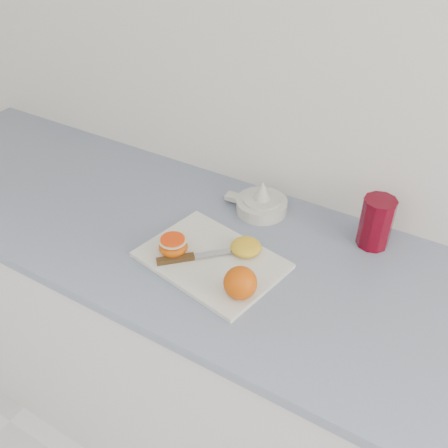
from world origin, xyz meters
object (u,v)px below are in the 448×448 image
(counter, at_px, (268,378))
(red_tumbler, at_px, (376,224))
(citrus_juicer, at_px, (261,203))
(cutting_board, at_px, (211,260))
(half_orange, at_px, (173,246))

(counter, xyz_separation_m, red_tumbler, (0.17, 0.21, 0.51))
(citrus_juicer, xyz_separation_m, red_tumbler, (0.31, 0.02, 0.04))
(cutting_board, relative_size, red_tumbler, 2.46)
(half_orange, distance_m, citrus_juicer, 0.30)
(counter, relative_size, red_tumbler, 19.35)
(cutting_board, xyz_separation_m, half_orange, (-0.09, -0.03, 0.03))
(counter, height_order, red_tumbler, red_tumbler)
(citrus_juicer, bearing_deg, red_tumbler, 3.30)
(red_tumbler, bearing_deg, counter, -128.55)
(half_orange, relative_size, red_tumbler, 0.53)
(red_tumbler, bearing_deg, cutting_board, -139.07)
(citrus_juicer, bearing_deg, counter, -52.32)
(counter, bearing_deg, citrus_juicer, 127.68)
(counter, bearing_deg, half_orange, -158.26)
(cutting_board, height_order, citrus_juicer, citrus_juicer)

